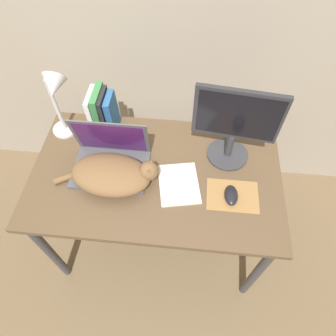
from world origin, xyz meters
name	(u,v)px	position (x,y,z in m)	size (l,w,h in m)	color
ground_plane	(153,289)	(0.00, 0.00, 0.00)	(12.00, 12.00, 0.00)	brown
desk	(156,182)	(0.00, 0.36, 0.67)	(1.21, 0.72, 0.75)	brown
laptop	(111,160)	(-0.22, 0.38, 0.80)	(0.36, 0.25, 0.26)	#4C4C51
cat	(113,174)	(-0.19, 0.29, 0.81)	(0.50, 0.27, 0.13)	brown
external_monitor	(235,124)	(0.35, 0.51, 0.97)	(0.38, 0.21, 0.41)	#333338
mousepad	(232,196)	(0.37, 0.27, 0.75)	(0.24, 0.17, 0.00)	olive
computer_mouse	(231,195)	(0.36, 0.26, 0.77)	(0.06, 0.11, 0.04)	black
book_row	(103,112)	(-0.31, 0.63, 0.86)	(0.13, 0.16, 0.24)	white
desk_lamp	(56,96)	(-0.48, 0.56, 1.02)	(0.17, 0.17, 0.40)	silver
notepad	(179,184)	(0.12, 0.31, 0.75)	(0.22, 0.26, 0.01)	silver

